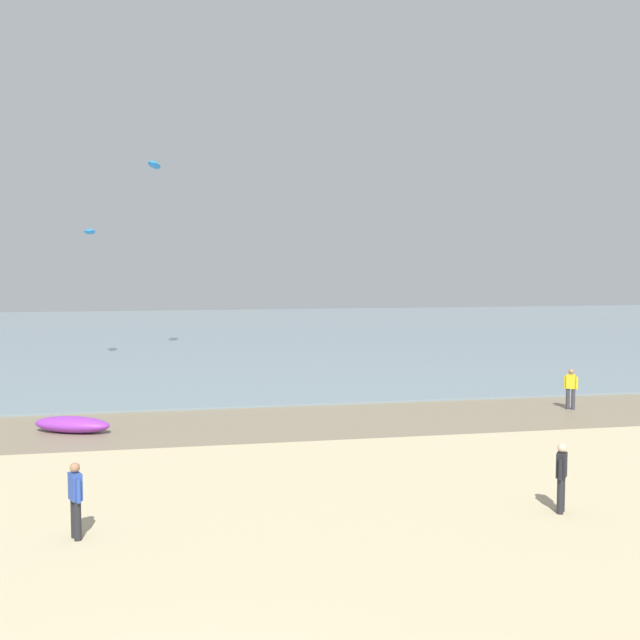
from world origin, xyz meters
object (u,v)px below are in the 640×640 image
object	(u,v)px
person_left_flank	(561,476)
grounded_kite	(72,424)
person_right_flank	(76,498)
kite_aloft_4	(90,232)
kite_aloft_1	(154,165)
person_trailing_behind	(571,388)

from	to	relation	value
person_left_flank	grounded_kite	size ratio (longest dim) A/B	0.59
person_right_flank	kite_aloft_4	distance (m)	32.09
kite_aloft_4	kite_aloft_1	bearing A→B (deg)	122.85
person_right_flank	person_trailing_behind	size ratio (longest dim) A/B	1.00
person_trailing_behind	grounded_kite	bearing A→B (deg)	-178.50
grounded_kite	kite_aloft_4	xyz separation A→B (m)	(-1.25, 20.03, 7.80)
grounded_kite	kite_aloft_1	xyz separation A→B (m)	(2.62, 22.95, 12.30)
grounded_kite	kite_aloft_4	size ratio (longest dim) A/B	1.44
person_trailing_behind	kite_aloft_1	distance (m)	30.65
person_trailing_behind	grounded_kite	size ratio (longest dim) A/B	0.59
person_trailing_behind	person_left_flank	bearing A→B (deg)	-120.44
person_left_flank	person_trailing_behind	distance (m)	14.03
person_right_flank	grounded_kite	xyz separation A→B (m)	(-1.45, 11.13, -0.63)
person_left_flank	person_trailing_behind	xyz separation A→B (m)	(7.11, 12.09, 0.00)
person_right_flank	kite_aloft_1	world-z (taller)	kite_aloft_1
person_left_flank	kite_aloft_1	world-z (taller)	kite_aloft_1
person_left_flank	kite_aloft_4	world-z (taller)	kite_aloft_4
person_right_flank	person_trailing_behind	bearing A→B (deg)	32.21
kite_aloft_4	person_right_flank	bearing A→B (deg)	0.82
grounded_kite	person_trailing_behind	bearing A→B (deg)	-155.55
person_right_flank	kite_aloft_1	size ratio (longest dim) A/B	0.69
kite_aloft_4	grounded_kite	bearing A→B (deg)	-0.55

